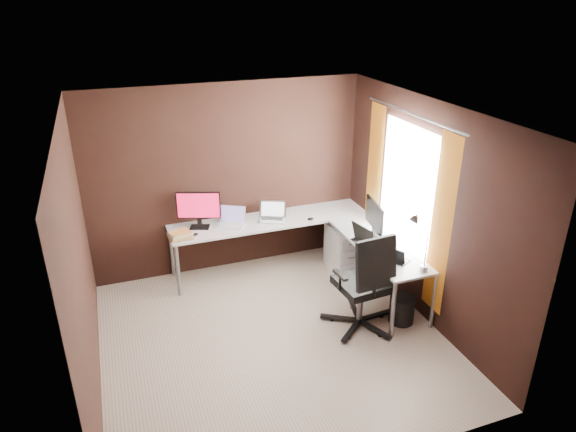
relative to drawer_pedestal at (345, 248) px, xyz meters
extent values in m
cube|color=#C2AE97|center=(-1.43, -1.15, -0.30)|extent=(3.60, 3.60, 0.00)
cube|color=white|center=(-1.43, -1.15, 2.20)|extent=(3.60, 3.60, 0.00)
cube|color=black|center=(-1.43, 0.65, 0.95)|extent=(3.60, 0.00, 2.50)
cube|color=black|center=(-1.43, -2.95, 0.95)|extent=(3.60, 0.00, 2.50)
cube|color=black|center=(-3.23, -1.15, 0.95)|extent=(0.00, 3.60, 2.50)
cube|color=black|center=(0.37, -1.15, 0.95)|extent=(0.00, 3.60, 2.50)
cube|color=white|center=(0.36, -0.80, 1.15)|extent=(0.00, 1.00, 1.30)
cube|color=orange|center=(0.32, -1.53, 0.95)|extent=(0.01, 0.35, 2.00)
cube|color=orange|center=(0.32, -0.08, 0.95)|extent=(0.01, 0.35, 2.00)
cylinder|color=slate|center=(0.32, -0.80, 1.98)|extent=(0.02, 1.90, 0.02)
cube|color=white|center=(-0.96, 0.35, 0.41)|extent=(2.65, 0.60, 0.03)
cube|color=white|center=(0.07, -0.78, 0.41)|extent=(0.60, 1.65, 0.03)
cylinder|color=slate|center=(-2.24, 0.09, 0.05)|extent=(0.05, 0.05, 0.70)
cylinder|color=slate|center=(-2.24, 0.61, 0.05)|extent=(0.05, 0.05, 0.70)
cylinder|color=slate|center=(-0.19, -1.56, 0.05)|extent=(0.05, 0.05, 0.70)
cylinder|color=slate|center=(0.33, -1.56, 0.05)|extent=(0.05, 0.05, 0.70)
cylinder|color=slate|center=(0.33, 0.61, 0.05)|extent=(0.05, 0.05, 0.70)
cube|color=white|center=(0.00, 0.00, 0.00)|extent=(0.42, 0.50, 0.60)
cube|color=black|center=(-1.88, 0.42, 0.44)|extent=(0.28, 0.23, 0.01)
cube|color=black|center=(-1.87, 0.44, 0.50)|extent=(0.06, 0.05, 0.11)
cube|color=black|center=(-1.87, 0.44, 0.73)|extent=(0.53, 0.21, 0.36)
cube|color=red|center=(-1.88, 0.42, 0.73)|extent=(0.50, 0.18, 0.33)
cube|color=black|center=(0.11, -0.56, 0.44)|extent=(0.17, 0.23, 0.01)
cube|color=black|center=(0.09, -0.55, 0.49)|extent=(0.04, 0.05, 0.10)
cube|color=black|center=(0.09, -0.55, 0.71)|extent=(0.11, 0.55, 0.34)
cube|color=blue|center=(0.10, -0.55, 0.71)|extent=(0.09, 0.52, 0.31)
cube|color=white|center=(-1.48, 0.35, 0.44)|extent=(0.41, 0.38, 0.02)
cube|color=white|center=(-1.44, 0.43, 0.55)|extent=(0.33, 0.23, 0.21)
cube|color=slate|center=(-1.44, 0.43, 0.55)|extent=(0.29, 0.19, 0.18)
cube|color=silver|center=(-0.94, 0.32, 0.44)|extent=(0.42, 0.37, 0.02)
cube|color=silver|center=(-0.90, 0.40, 0.55)|extent=(0.34, 0.21, 0.22)
cube|color=silver|center=(-0.90, 0.39, 0.55)|extent=(0.30, 0.18, 0.19)
cube|color=black|center=(-0.04, -0.72, 0.44)|extent=(0.35, 0.44, 0.02)
cube|color=black|center=(-0.15, -0.74, 0.57)|extent=(0.15, 0.40, 0.25)
cube|color=#162537|center=(-0.14, -0.74, 0.57)|extent=(0.13, 0.35, 0.21)
cube|color=black|center=(0.04, -1.19, 0.44)|extent=(0.30, 0.33, 0.02)
cube|color=black|center=(-0.03, -1.22, 0.53)|extent=(0.18, 0.26, 0.17)
cube|color=#D05772|center=(-0.02, -1.22, 0.53)|extent=(0.15, 0.23, 0.14)
cube|color=#987552|center=(-2.16, 0.20, 0.44)|extent=(0.30, 0.25, 0.03)
cube|color=gold|center=(-2.16, 0.20, 0.47)|extent=(0.28, 0.24, 0.02)
cube|color=beige|center=(-2.16, 0.20, 0.49)|extent=(0.31, 0.27, 0.02)
cube|color=gold|center=(-2.16, 0.20, 0.51)|extent=(0.29, 0.25, 0.02)
ellipsoid|color=black|center=(-1.98, 0.21, 0.45)|extent=(0.10, 0.09, 0.03)
ellipsoid|color=black|center=(-0.46, 0.15, 0.45)|extent=(0.09, 0.06, 0.03)
cylinder|color=slate|center=(0.19, -1.50, 0.46)|extent=(0.09, 0.09, 0.06)
cylinder|color=slate|center=(0.19, -1.50, 0.67)|extent=(0.02, 0.02, 0.35)
cylinder|color=slate|center=(0.14, -1.47, 0.91)|extent=(0.02, 0.19, 0.26)
cone|color=slate|center=(0.09, -1.40, 0.99)|extent=(0.11, 0.14, 0.14)
cylinder|color=slate|center=(-0.41, -1.22, -0.02)|extent=(0.07, 0.07, 0.42)
cube|color=black|center=(-0.41, -1.22, 0.22)|extent=(0.55, 0.55, 0.09)
cube|color=black|center=(-0.39, -1.47, 0.61)|extent=(0.48, 0.17, 0.56)
cylinder|color=black|center=(0.07, -1.35, -0.13)|extent=(0.36, 0.36, 0.33)
camera|label=1|loc=(-2.85, -5.53, 3.24)|focal=32.00mm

